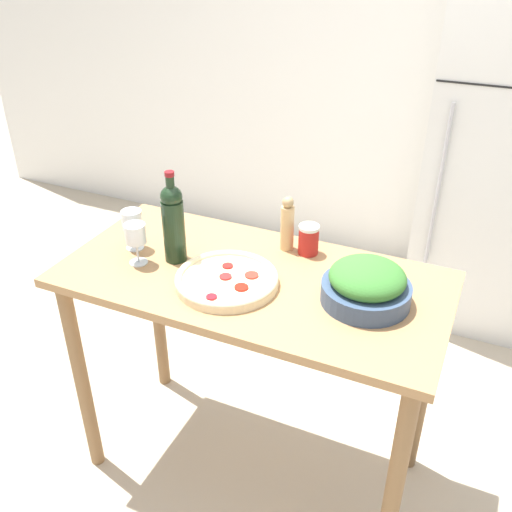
% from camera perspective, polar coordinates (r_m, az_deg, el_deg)
% --- Properties ---
extents(ground_plane, '(14.00, 14.00, 0.00)m').
position_cam_1_polar(ground_plane, '(2.59, -0.32, -19.82)').
color(ground_plane, '#BCAD93').
extents(wall_back, '(6.40, 0.08, 2.60)m').
position_cam_1_polar(wall_back, '(3.62, 13.58, 18.82)').
color(wall_back, silver).
rests_on(wall_back, ground_plane).
extents(refrigerator, '(0.66, 0.72, 1.89)m').
position_cam_1_polar(refrigerator, '(3.26, 23.07, 9.44)').
color(refrigerator, silver).
rests_on(refrigerator, ground_plane).
extents(prep_counter, '(1.33, 0.65, 0.94)m').
position_cam_1_polar(prep_counter, '(2.04, -0.38, -5.56)').
color(prep_counter, '#A87A4C').
rests_on(prep_counter, ground_plane).
extents(wine_bottle, '(0.08, 0.08, 0.34)m').
position_cam_1_polar(wine_bottle, '(1.99, -8.28, 3.45)').
color(wine_bottle, black).
rests_on(wine_bottle, prep_counter).
extents(wine_glass_near, '(0.07, 0.07, 0.15)m').
position_cam_1_polar(wine_glass_near, '(2.02, -11.96, 1.99)').
color(wine_glass_near, silver).
rests_on(wine_glass_near, prep_counter).
extents(wine_glass_far, '(0.07, 0.07, 0.15)m').
position_cam_1_polar(wine_glass_far, '(2.11, -12.28, 3.38)').
color(wine_glass_far, silver).
rests_on(wine_glass_far, prep_counter).
extents(pepper_mill, '(0.05, 0.05, 0.21)m').
position_cam_1_polar(pepper_mill, '(2.07, 3.15, 3.18)').
color(pepper_mill, tan).
rests_on(pepper_mill, prep_counter).
extents(salad_bowl, '(0.29, 0.29, 0.14)m').
position_cam_1_polar(salad_bowl, '(1.82, 11.00, -2.84)').
color(salad_bowl, '#384C6B').
rests_on(salad_bowl, prep_counter).
extents(homemade_pizza, '(0.35, 0.35, 0.04)m').
position_cam_1_polar(homemade_pizza, '(1.90, -2.94, -2.36)').
color(homemade_pizza, beige).
rests_on(homemade_pizza, prep_counter).
extents(salt_canister, '(0.07, 0.07, 0.11)m').
position_cam_1_polar(salt_canister, '(2.07, 5.28, 1.65)').
color(salt_canister, '#B2231E').
rests_on(salt_canister, prep_counter).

